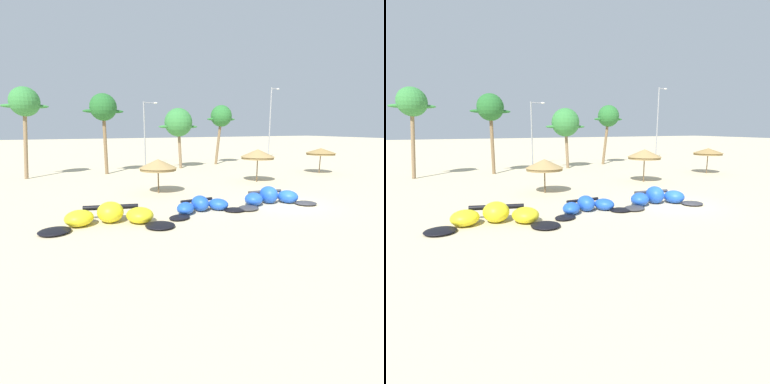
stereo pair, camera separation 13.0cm
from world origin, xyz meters
The scene contains 13 objects.
ground_plane centered at (0.00, 0.00, 0.00)m, with size 260.00×260.00×0.00m, color beige.
kite_far_left centered at (-11.52, 0.67, 0.43)m, with size 6.74×4.02×1.10m.
kite_left centered at (-6.08, 0.79, 0.36)m, with size 5.18×2.43×0.94m.
kite_left_of_center centered at (-1.10, 0.63, 0.44)m, with size 5.82×3.01×1.14m.
beach_umbrella_near_van centered at (-6.69, 7.10, 2.19)m, with size 2.90×2.90×2.62m.
beach_umbrella_middle centered at (3.26, 8.12, 2.57)m, with size 3.11×3.11×3.02m.
beach_umbrella_near_palms centered at (12.89, 9.79, 2.39)m, with size 3.14×3.14×2.75m.
palm_leftmost centered at (-15.81, 19.02, 7.18)m, with size 4.14×2.76×8.73m.
palm_left centered at (-8.55, 19.03, 6.89)m, with size 4.21×2.81×8.44m.
palm_left_of_gap centered at (0.37, 20.16, 5.49)m, with size 5.06×3.37×7.24m.
palm_center_left centered at (7.39, 22.11, 6.34)m, with size 4.28×2.86×7.89m.
lamppost_west centered at (-2.44, 24.42, 4.65)m, with size 1.95×0.24×8.20m.
lamppost_west_center centered at (17.25, 24.06, 5.94)m, with size 1.57×0.24×10.83m.
Camera 2 is at (-14.06, -15.37, 4.97)m, focal length 29.13 mm.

